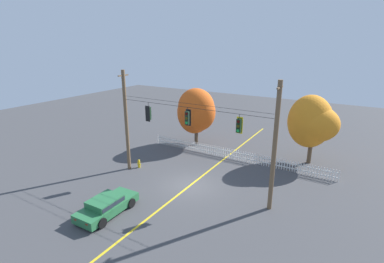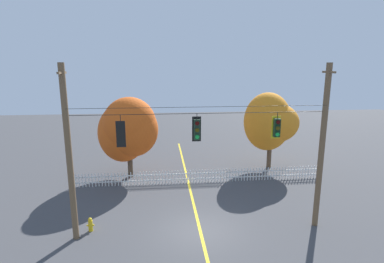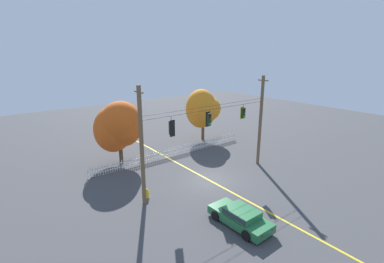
{
  "view_description": "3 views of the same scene",
  "coord_description": "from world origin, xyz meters",
  "px_view_note": "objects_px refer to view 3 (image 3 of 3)",
  "views": [
    {
      "loc": [
        10.52,
        -17.24,
        10.62
      ],
      "look_at": [
        -0.29,
        0.81,
        4.12
      ],
      "focal_mm": 27.23,
      "sensor_mm": 36.0,
      "label": 1
    },
    {
      "loc": [
        -1.91,
        -14.21,
        8.42
      ],
      "look_at": [
        -0.33,
        0.94,
        5.08
      ],
      "focal_mm": 28.66,
      "sensor_mm": 36.0,
      "label": 2
    },
    {
      "loc": [
        -14.4,
        -16.4,
        10.6
      ],
      "look_at": [
        -1.21,
        0.89,
        4.34
      ],
      "focal_mm": 26.24,
      "sensor_mm": 36.0,
      "label": 3
    }
  ],
  "objects_px": {
    "autumn_maple_mid": "(202,108)",
    "parked_car": "(240,216)",
    "traffic_signal_northbound_primary": "(171,128)",
    "traffic_signal_eastbound_side": "(243,113)",
    "traffic_signal_northbound_secondary": "(209,119)",
    "autumn_maple_near_fence": "(119,126)",
    "fire_hydrant": "(147,193)"
  },
  "relations": [
    {
      "from": "traffic_signal_northbound_primary",
      "to": "traffic_signal_eastbound_side",
      "type": "distance_m",
      "value": 7.52
    },
    {
      "from": "traffic_signal_eastbound_side",
      "to": "parked_car",
      "type": "distance_m",
      "value": 9.97
    },
    {
      "from": "traffic_signal_northbound_primary",
      "to": "traffic_signal_northbound_secondary",
      "type": "distance_m",
      "value": 3.57
    },
    {
      "from": "autumn_maple_near_fence",
      "to": "parked_car",
      "type": "xyz_separation_m",
      "value": [
        1.69,
        -14.29,
        -3.15
      ]
    },
    {
      "from": "autumn_maple_mid",
      "to": "fire_hydrant",
      "type": "bearing_deg",
      "value": -144.96
    },
    {
      "from": "traffic_signal_northbound_primary",
      "to": "autumn_maple_mid",
      "type": "relative_size",
      "value": 0.24
    },
    {
      "from": "traffic_signal_eastbound_side",
      "to": "parked_car",
      "type": "relative_size",
      "value": 0.32
    },
    {
      "from": "autumn_maple_near_fence",
      "to": "traffic_signal_northbound_primary",
      "type": "bearing_deg",
      "value": -86.25
    },
    {
      "from": "parked_car",
      "to": "traffic_signal_eastbound_side",
      "type": "bearing_deg",
      "value": 43.2
    },
    {
      "from": "traffic_signal_northbound_primary",
      "to": "autumn_maple_near_fence",
      "type": "relative_size",
      "value": 0.25
    },
    {
      "from": "autumn_maple_mid",
      "to": "parked_car",
      "type": "relative_size",
      "value": 1.48
    },
    {
      "from": "traffic_signal_northbound_secondary",
      "to": "parked_car",
      "type": "height_order",
      "value": "traffic_signal_northbound_secondary"
    },
    {
      "from": "traffic_signal_northbound_secondary",
      "to": "autumn_maple_near_fence",
      "type": "height_order",
      "value": "traffic_signal_northbound_secondary"
    },
    {
      "from": "autumn_maple_near_fence",
      "to": "autumn_maple_mid",
      "type": "xyz_separation_m",
      "value": [
        11.14,
        1.05,
        0.21
      ]
    },
    {
      "from": "traffic_signal_northbound_primary",
      "to": "autumn_maple_near_fence",
      "type": "distance_m",
      "value": 8.47
    },
    {
      "from": "traffic_signal_eastbound_side",
      "to": "fire_hydrant",
      "type": "relative_size",
      "value": 1.81
    },
    {
      "from": "traffic_signal_eastbound_side",
      "to": "autumn_maple_mid",
      "type": "distance_m",
      "value": 9.94
    },
    {
      "from": "traffic_signal_northbound_primary",
      "to": "parked_car",
      "type": "relative_size",
      "value": 0.36
    },
    {
      "from": "autumn_maple_mid",
      "to": "parked_car",
      "type": "xyz_separation_m",
      "value": [
        -9.45,
        -15.34,
        -3.36
      ]
    },
    {
      "from": "traffic_signal_northbound_secondary",
      "to": "parked_car",
      "type": "bearing_deg",
      "value": -111.99
    },
    {
      "from": "autumn_maple_mid",
      "to": "traffic_signal_northbound_primary",
      "type": "bearing_deg",
      "value": -138.52
    },
    {
      "from": "traffic_signal_northbound_primary",
      "to": "fire_hydrant",
      "type": "distance_m",
      "value": 5.29
    },
    {
      "from": "parked_car",
      "to": "traffic_signal_northbound_primary",
      "type": "bearing_deg",
      "value": 100.87
    },
    {
      "from": "parked_car",
      "to": "fire_hydrant",
      "type": "height_order",
      "value": "parked_car"
    },
    {
      "from": "traffic_signal_northbound_secondary",
      "to": "traffic_signal_eastbound_side",
      "type": "height_order",
      "value": "same"
    },
    {
      "from": "fire_hydrant",
      "to": "autumn_maple_mid",
      "type": "bearing_deg",
      "value": 35.04
    },
    {
      "from": "traffic_signal_eastbound_side",
      "to": "autumn_maple_near_fence",
      "type": "xyz_separation_m",
      "value": [
        -8.07,
        8.3,
        -1.63
      ]
    },
    {
      "from": "autumn_maple_mid",
      "to": "fire_hydrant",
      "type": "distance_m",
      "value": 15.64
    },
    {
      "from": "traffic_signal_northbound_primary",
      "to": "traffic_signal_eastbound_side",
      "type": "xyz_separation_m",
      "value": [
        7.52,
        0.02,
        0.11
      ]
    },
    {
      "from": "traffic_signal_eastbound_side",
      "to": "parked_car",
      "type": "bearing_deg",
      "value": -136.8
    },
    {
      "from": "autumn_maple_near_fence",
      "to": "fire_hydrant",
      "type": "xyz_separation_m",
      "value": [
        -1.32,
        -7.69,
        -3.39
      ]
    },
    {
      "from": "autumn_maple_near_fence",
      "to": "autumn_maple_mid",
      "type": "height_order",
      "value": "autumn_maple_mid"
    }
  ]
}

